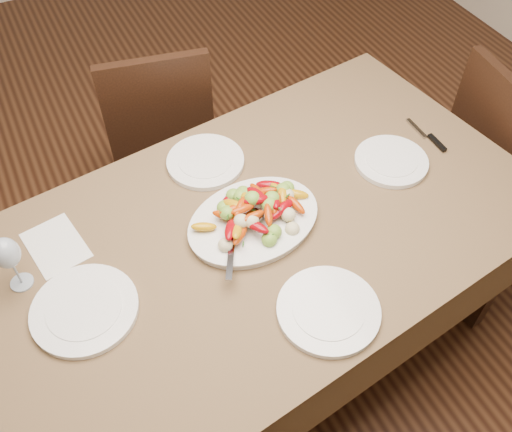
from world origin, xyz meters
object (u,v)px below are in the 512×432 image
object	(u,v)px
chair_far	(159,128)
chair_right	(512,165)
plate_right	(391,161)
plate_near	(328,310)
dining_table	(256,295)
plate_far	(206,162)
wine_glass	(11,262)
serving_platter	(254,222)
plate_left	(85,310)

from	to	relation	value
chair_far	chair_right	distance (m)	1.50
plate_right	plate_near	world-z (taller)	same
plate_right	plate_near	size ratio (longest dim) A/B	0.87
dining_table	plate_near	bearing A→B (deg)	-82.66
chair_right	plate_right	xyz separation A→B (m)	(-0.66, 0.01, 0.29)
plate_far	plate_near	world-z (taller)	same
chair_right	plate_right	size ratio (longest dim) A/B	3.80
plate_near	wine_glass	bearing A→B (deg)	147.15
dining_table	chair_right	world-z (taller)	chair_right
chair_far	plate_far	world-z (taller)	chair_far
chair_far	serving_platter	size ratio (longest dim) A/B	2.27
serving_platter	plate_left	size ratio (longest dim) A/B	1.41
plate_right	plate_near	bearing A→B (deg)	-140.72
plate_right	wine_glass	distance (m)	1.24
chair_far	chair_right	world-z (taller)	same
plate_left	wine_glass	xyz separation A→B (m)	(-0.14, 0.17, 0.09)
serving_platter	wine_glass	distance (m)	0.70
wine_glass	plate_right	bearing A→B (deg)	-3.14
plate_left	wine_glass	distance (m)	0.24
plate_right	plate_near	distance (m)	0.64
plate_far	wine_glass	world-z (taller)	wine_glass
plate_far	chair_far	bearing A→B (deg)	89.61
plate_left	plate_right	distance (m)	1.10
plate_near	plate_left	bearing A→B (deg)	153.23
chair_far	wine_glass	xyz separation A→B (m)	(-0.67, -0.79, 0.39)
chair_far	plate_near	bearing A→B (deg)	104.22
chair_right	plate_far	world-z (taller)	chair_right
plate_near	wine_glass	distance (m)	0.88
plate_right	serving_platter	bearing A→B (deg)	-176.45
chair_right	serving_platter	xyz separation A→B (m)	(-1.20, -0.02, 0.30)
chair_right	plate_left	bearing A→B (deg)	99.75
serving_platter	dining_table	bearing A→B (deg)	-94.00
chair_far	plate_right	world-z (taller)	chair_far
dining_table	chair_right	xyz separation A→B (m)	(1.20, 0.04, 0.10)
dining_table	chair_right	bearing A→B (deg)	1.87
chair_right	wine_glass	world-z (taller)	wine_glass
dining_table	plate_right	xyz separation A→B (m)	(0.54, 0.05, 0.39)
dining_table	plate_right	size ratio (longest dim) A/B	7.36
chair_right	serving_platter	size ratio (longest dim) A/B	2.27
chair_right	chair_far	bearing A→B (deg)	61.30
plate_left	serving_platter	bearing A→B (deg)	7.32
serving_platter	plate_right	distance (m)	0.54
plate_far	chair_right	bearing A→B (deg)	-13.61
chair_far	plate_near	world-z (taller)	chair_far
serving_platter	plate_left	bearing A→B (deg)	-172.68
plate_right	plate_near	xyz separation A→B (m)	(-0.50, -0.41, 0.00)
plate_far	serving_platter	bearing A→B (deg)	-85.24
chair_right	serving_platter	distance (m)	1.23
plate_right	plate_far	bearing A→B (deg)	153.55
chair_far	plate_left	distance (m)	1.14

